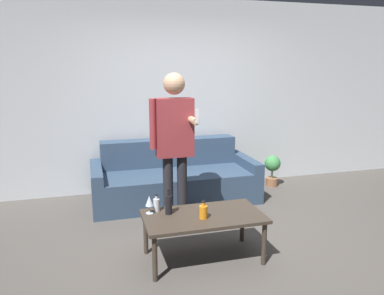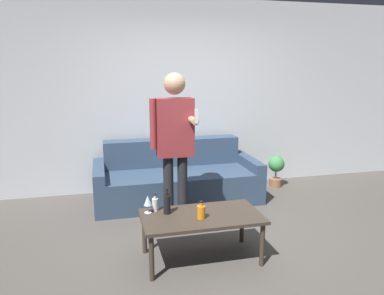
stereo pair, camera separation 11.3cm
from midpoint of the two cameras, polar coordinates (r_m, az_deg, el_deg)
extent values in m
plane|color=#514C47|center=(3.91, 5.98, -14.74)|extent=(16.00, 16.00, 0.00)
cube|color=silver|center=(5.45, -0.99, 7.83)|extent=(8.00, 0.06, 2.70)
cube|color=#334760|center=(4.94, -1.31, -6.27)|extent=(1.89, 0.68, 0.41)
cube|color=#334760|center=(5.32, -2.44, -2.78)|extent=(1.89, 0.26, 0.78)
cube|color=#334760|center=(4.94, -13.27, -5.83)|extent=(0.14, 0.95, 0.53)
cube|color=#334760|center=(5.34, 9.06, -4.27)|extent=(0.14, 0.95, 0.53)
cube|color=#3D3328|center=(3.49, 2.39, -10.47)|extent=(1.10, 0.60, 0.03)
cylinder|color=#3D3328|center=(3.27, -5.16, -16.44)|extent=(0.04, 0.04, 0.41)
cylinder|color=#3D3328|center=(3.54, 11.58, -14.30)|extent=(0.04, 0.04, 0.41)
cylinder|color=#3D3328|center=(3.71, -6.37, -12.83)|extent=(0.04, 0.04, 0.41)
cylinder|color=#3D3328|center=(3.95, 8.45, -11.28)|extent=(0.04, 0.04, 0.41)
cylinder|color=orange|center=(3.39, 2.37, -9.83)|extent=(0.08, 0.08, 0.12)
cylinder|color=orange|center=(3.36, 2.38, -8.54)|extent=(0.03, 0.03, 0.05)
cylinder|color=black|center=(3.35, 2.39, -8.28)|extent=(0.03, 0.03, 0.01)
cylinder|color=black|center=(3.49, -2.91, -8.67)|extent=(0.07, 0.07, 0.18)
cylinder|color=black|center=(3.45, -2.93, -6.76)|extent=(0.02, 0.02, 0.07)
cylinder|color=black|center=(3.44, -2.94, -6.32)|extent=(0.03, 0.03, 0.01)
cylinder|color=silver|center=(3.57, -4.73, -8.69)|extent=(0.06, 0.06, 0.12)
cylinder|color=silver|center=(3.54, -4.75, -7.43)|extent=(0.02, 0.02, 0.05)
cylinder|color=black|center=(3.53, -4.76, -7.17)|extent=(0.03, 0.03, 0.01)
cylinder|color=silver|center=(3.55, -5.79, -9.84)|extent=(0.07, 0.07, 0.01)
cylinder|color=silver|center=(3.53, -5.81, -9.28)|extent=(0.01, 0.01, 0.07)
cone|color=silver|center=(3.50, -5.83, -8.02)|extent=(0.07, 0.07, 0.10)
cylinder|color=#232328|center=(4.13, -2.81, -6.95)|extent=(0.11, 0.11, 0.83)
cylinder|color=#232328|center=(4.16, -0.67, -6.79)|extent=(0.11, 0.11, 0.83)
cube|color=#933338|center=(3.97, -1.80, 3.06)|extent=(0.39, 0.17, 0.62)
sphere|color=tan|center=(3.92, -1.85, 9.70)|extent=(0.23, 0.23, 0.23)
cylinder|color=#933338|center=(3.92, -5.13, 3.59)|extent=(0.07, 0.07, 0.53)
cylinder|color=tan|center=(3.86, 0.90, 4.20)|extent=(0.07, 0.27, 0.07)
cube|color=white|center=(3.69, 1.56, 4.77)|extent=(0.03, 0.03, 0.14)
cylinder|color=#936042|center=(5.80, 13.14, -5.21)|extent=(0.18, 0.18, 0.12)
cylinder|color=#476B38|center=(5.76, 13.21, -3.94)|extent=(0.02, 0.02, 0.14)
sphere|color=#428E4C|center=(5.72, 13.28, -2.45)|extent=(0.24, 0.24, 0.24)
camera|label=1|loc=(0.06, -89.16, 0.18)|focal=35.00mm
camera|label=2|loc=(0.06, 90.84, -0.18)|focal=35.00mm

